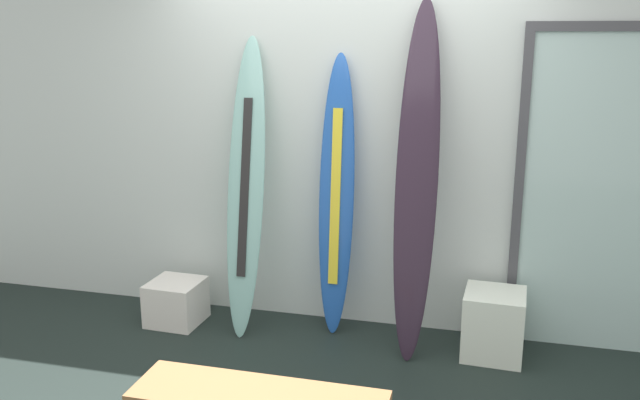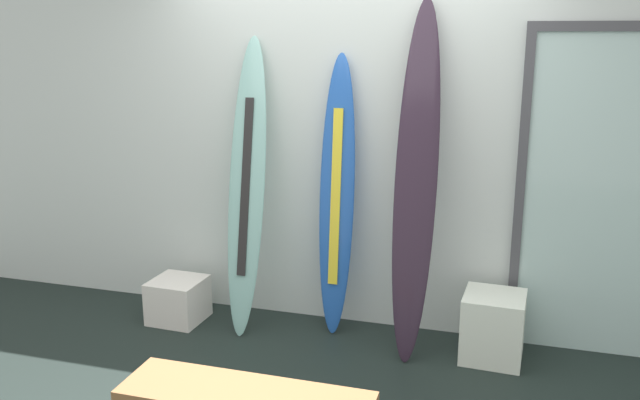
# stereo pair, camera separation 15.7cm
# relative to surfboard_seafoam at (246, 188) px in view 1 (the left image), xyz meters

# --- Properties ---
(wall_back) EXTENTS (7.20, 0.20, 2.80)m
(wall_back) POSITION_rel_surfboard_seafoam_xyz_m (0.64, 0.37, 0.39)
(wall_back) COLOR silver
(wall_back) RESTS_ON ground
(surfboard_seafoam) EXTENTS (0.27, 0.50, 2.02)m
(surfboard_seafoam) POSITION_rel_surfboard_seafoam_xyz_m (0.00, 0.00, 0.00)
(surfboard_seafoam) COLOR #85BCB3
(surfboard_seafoam) RESTS_ON ground
(surfboard_cobalt) EXTENTS (0.24, 0.27, 1.91)m
(surfboard_cobalt) POSITION_rel_surfboard_seafoam_xyz_m (0.61, 0.11, -0.07)
(surfboard_cobalt) COLOR blue
(surfboard_cobalt) RESTS_ON ground
(surfboard_charcoal) EXTENTS (0.27, 0.54, 2.26)m
(surfboard_charcoal) POSITION_rel_surfboard_seafoam_xyz_m (1.16, -0.04, 0.11)
(surfboard_charcoal) COLOR #2D202E
(surfboard_charcoal) RESTS_ON ground
(display_block_left) EXTENTS (0.37, 0.37, 0.31)m
(display_block_left) POSITION_rel_surfboard_seafoam_xyz_m (-0.53, -0.08, -0.86)
(display_block_left) COLOR white
(display_block_left) RESTS_ON ground
(display_block_center) EXTENTS (0.39, 0.39, 0.43)m
(display_block_center) POSITION_rel_surfboard_seafoam_xyz_m (1.68, -0.04, -0.79)
(display_block_center) COLOR white
(display_block_center) RESTS_ON ground
(glass_door) EXTENTS (1.11, 0.06, 2.10)m
(glass_door) POSITION_rel_surfboard_seafoam_xyz_m (2.31, 0.25, 0.07)
(glass_door) COLOR silver
(glass_door) RESTS_ON ground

